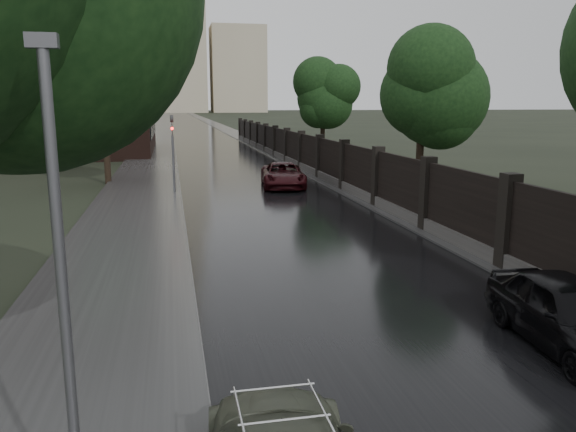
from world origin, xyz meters
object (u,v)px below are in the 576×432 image
Objects in this scene: car_right_near at (569,313)px; car_right_far at (283,175)px; tree_right_c at (323,98)px; tree_left_far at (103,91)px; lamp_post at (65,318)px; tree_right_b at (423,95)px; traffic_light at (173,148)px.

car_right_near reaches higher than car_right_far.
tree_right_c is 35.46m from car_right_near.
car_right_near is (10.78, -24.89, -4.55)m from tree_left_far.
car_right_far is (7.00, 25.11, -1.99)m from lamp_post.
lamp_post is (-12.90, -20.50, -2.28)m from tree_right_b.
tree_right_b is 8.62m from car_right_far.
tree_right_b is at bearing -27.30° from tree_left_far.
car_right_near is (-4.72, -34.89, -4.26)m from tree_right_c.
car_right_far is at bearing -19.47° from tree_left_far.
tree_right_b is at bearing -90.00° from tree_right_c.
car_right_far is at bearing 15.28° from traffic_light.
tree_right_b is 1.75× the size of traffic_light.
tree_right_b is 1.43× the size of car_right_far.
car_right_near is (-4.72, -16.89, -4.26)m from tree_right_b.
tree_right_c reaches higher than lamp_post.
tree_right_b reaches higher than lamp_post.
tree_right_c is at bearing 71.48° from lamp_post.
tree_right_c is at bearing 90.00° from tree_right_b.
tree_right_b is 18.05m from car_right_near.
lamp_post is 9.16m from car_right_near.
tree_right_b is 18.00m from tree_right_c.
tree_right_b is 1.37× the size of lamp_post.
car_right_far is (-5.90, -13.39, -4.27)m from tree_right_c.
traffic_light is at bearing -53.53° from tree_left_far.
car_right_near is at bearing -105.61° from tree_right_b.
tree_right_b is at bearing -31.27° from car_right_far.
car_right_near is (8.18, 3.61, -1.98)m from lamp_post.
lamp_post is at bearing -151.78° from car_right_near.
lamp_post is 1.04× the size of car_right_far.
car_right_near is (7.08, -19.89, -1.70)m from traffic_light.
lamp_post is at bearing -92.68° from traffic_light.
tree_right_c reaches higher than car_right_far.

